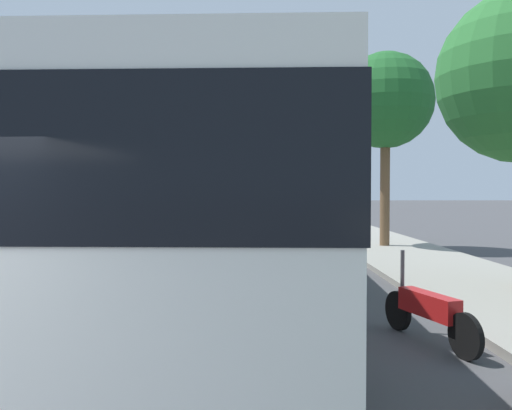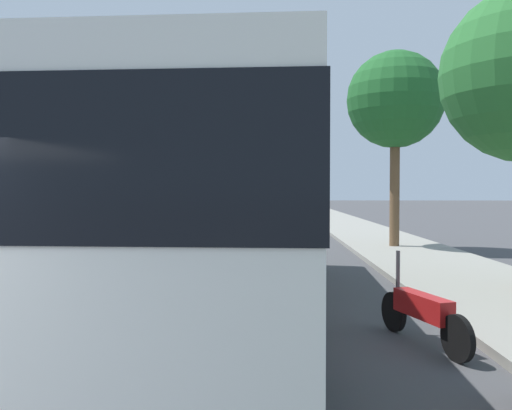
{
  "view_description": "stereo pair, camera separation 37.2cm",
  "coord_description": "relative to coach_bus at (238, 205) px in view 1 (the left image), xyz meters",
  "views": [
    {
      "loc": [
        -2.38,
        -2.56,
        2.16
      ],
      "look_at": [
        8.16,
        -2.63,
        1.87
      ],
      "focal_mm": 37.29,
      "sensor_mm": 36.0,
      "label": 1
    },
    {
      "loc": [
        -2.37,
        -2.93,
        2.16
      ],
      "look_at": [
        8.16,
        -2.63,
        1.87
      ],
      "focal_mm": 37.29,
      "sensor_mm": 36.0,
      "label": 2
    }
  ],
  "objects": [
    {
      "name": "roadside_tree_far_block",
      "position": [
        9.94,
        -5.11,
        3.49
      ],
      "size": [
        3.48,
        3.48,
        7.17
      ],
      "color": "brown",
      "rests_on": "ground"
    },
    {
      "name": "car_oncoming",
      "position": [
        34.03,
        4.18,
        -1.18
      ],
      "size": [
        4.52,
        1.93,
        1.53
      ],
      "rotation": [
        0.0,
        0.0,
        3.16
      ],
      "color": "navy",
      "rests_on": "ground"
    },
    {
      "name": "lane_divider_line",
      "position": [
        2.96,
        2.3,
        -1.89
      ],
      "size": [
        110.0,
        0.16,
        0.01
      ],
      "primitive_type": "cube",
      "color": "silver",
      "rests_on": "ground"
    },
    {
      "name": "car_far_distant",
      "position": [
        13.9,
        4.92,
        -1.19
      ],
      "size": [
        4.23,
        2.01,
        1.47
      ],
      "rotation": [
        0.0,
        0.0,
        3.22
      ],
      "color": "red",
      "rests_on": "ground"
    },
    {
      "name": "car_side_street",
      "position": [
        27.99,
        5.18,
        -1.19
      ],
      "size": [
        4.0,
        1.79,
        1.51
      ],
      "rotation": [
        0.0,
        0.0,
        3.15
      ],
      "color": "silver",
      "rests_on": "ground"
    },
    {
      "name": "coach_bus",
      "position": [
        0.0,
        0.0,
        0.0
      ],
      "size": [
        12.29,
        3.03,
        3.26
      ],
      "rotation": [
        0.0,
        0.0,
        -0.04
      ],
      "color": "silver",
      "rests_on": "ground"
    },
    {
      "name": "sidewalk_curb",
      "position": [
        2.96,
        -5.26,
        -1.83
      ],
      "size": [
        110.0,
        3.6,
        0.14
      ],
      "primitive_type": "cube",
      "color": "gray",
      "rests_on": "ground"
    },
    {
      "name": "motorcycle_angled",
      "position": [
        -2.0,
        -2.73,
        -1.44
      ],
      "size": [
        2.05,
        0.72,
        1.25
      ],
      "rotation": [
        0.0,
        0.0,
        0.31
      ],
      "color": "black",
      "rests_on": "ground"
    }
  ]
}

